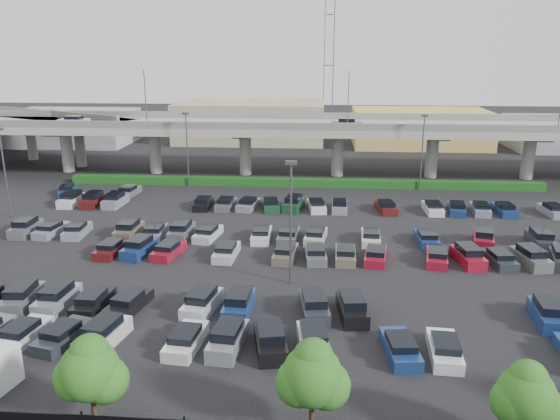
{
  "coord_description": "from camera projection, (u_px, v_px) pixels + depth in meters",
  "views": [
    {
      "loc": [
        2.07,
        -49.51,
        18.71
      ],
      "look_at": [
        -1.89,
        6.4,
        2.0
      ],
      "focal_mm": 35.0,
      "sensor_mm": 36.0,
      "label": 1
    }
  ],
  "objects": [
    {
      "name": "parked_cars",
      "position": [
        279.0,
        258.0,
        48.81
      ],
      "size": [
        63.11,
        41.71,
        1.67
      ],
      "color": "#19462A",
      "rests_on": "ground"
    },
    {
      "name": "light_poles",
      "position": [
        254.0,
        181.0,
        53.22
      ],
      "size": [
        66.9,
        48.38,
        10.3
      ],
      "color": "#48474C",
      "rests_on": "ground"
    },
    {
      "name": "comm_tower",
      "position": [
        329.0,
        63.0,
        118.82
      ],
      "size": [
        2.4,
        2.4,
        30.0
      ],
      "color": "#48474C",
      "rests_on": "ground"
    },
    {
      "name": "hedge",
      "position": [
        303.0,
        182.0,
        76.55
      ],
      "size": [
        66.0,
        1.6,
        1.1
      ],
      "primitive_type": "cube",
      "color": "#134214",
      "rests_on": "ground"
    },
    {
      "name": "ground",
      "position": [
        295.0,
        249.0,
        52.81
      ],
      "size": [
        280.0,
        280.0,
        0.0
      ],
      "primitive_type": "plane",
      "color": "black"
    },
    {
      "name": "tree_row",
      "position": [
        285.0,
        375.0,
        26.4
      ],
      "size": [
        65.07,
        3.66,
        5.94
      ],
      "color": "#332316",
      "rests_on": "ground"
    },
    {
      "name": "on_ramp",
      "position": [
        9.0,
        118.0,
        95.53
      ],
      "size": [
        50.93,
        30.13,
        8.8
      ],
      "color": "gray",
      "rests_on": "ground"
    },
    {
      "name": "distant_buildings",
      "position": [
        370.0,
        125.0,
        109.99
      ],
      "size": [
        138.0,
        24.0,
        9.0
      ],
      "color": "gray",
      "rests_on": "ground"
    },
    {
      "name": "overpass",
      "position": [
        304.0,
        130.0,
        81.39
      ],
      "size": [
        150.0,
        13.0,
        15.8
      ],
      "color": "gray",
      "rests_on": "ground"
    }
  ]
}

